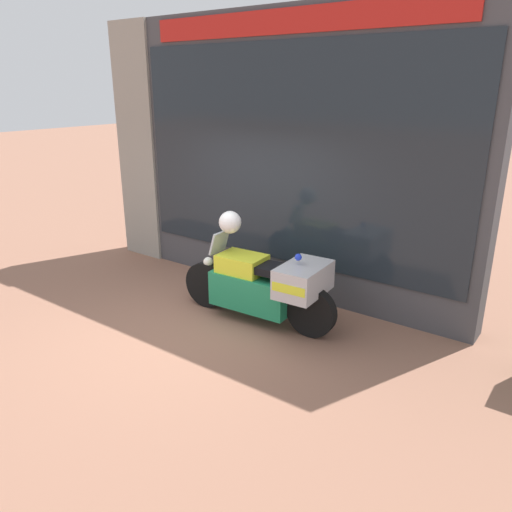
# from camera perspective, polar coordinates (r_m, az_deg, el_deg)

# --- Properties ---
(ground_plane) EXTENTS (60.00, 60.00, 0.00)m
(ground_plane) POSITION_cam_1_polar(r_m,az_deg,el_deg) (6.81, -8.13, -8.18)
(ground_plane) COLOR #8E604C
(shop_building) EXTENTS (6.47, 0.55, 4.11)m
(shop_building) POSITION_cam_1_polar(r_m,az_deg,el_deg) (7.91, -0.83, 11.58)
(shop_building) COLOR #424247
(shop_building) RESTS_ON ground
(window_display) EXTENTS (5.12, 0.30, 2.08)m
(window_display) POSITION_cam_1_polar(r_m,az_deg,el_deg) (7.87, 4.01, -0.31)
(window_display) COLOR slate
(window_display) RESTS_ON ground
(paramedic_motorcycle) EXTENTS (2.37, 0.83, 1.18)m
(paramedic_motorcycle) POSITION_cam_1_polar(r_m,az_deg,el_deg) (6.67, 1.11, -3.31)
(paramedic_motorcycle) COLOR black
(paramedic_motorcycle) RESTS_ON ground
(white_helmet) EXTENTS (0.30, 0.30, 0.30)m
(white_helmet) POSITION_cam_1_polar(r_m,az_deg,el_deg) (6.72, -2.98, 3.88)
(white_helmet) COLOR white
(white_helmet) RESTS_ON paramedic_motorcycle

